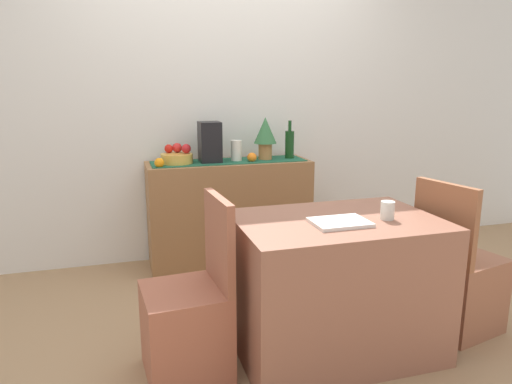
# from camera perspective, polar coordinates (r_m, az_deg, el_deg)

# --- Properties ---
(ground_plane) EXTENTS (6.40, 6.40, 0.02)m
(ground_plane) POSITION_cam_1_polar(r_m,az_deg,el_deg) (3.11, 1.26, -14.49)
(ground_plane) COLOR #A17E59
(ground_plane) RESTS_ON ground
(room_wall_rear) EXTENTS (6.40, 0.06, 2.70)m
(room_wall_rear) POSITION_cam_1_polar(r_m,az_deg,el_deg) (3.90, -4.04, 11.88)
(room_wall_rear) COLOR silver
(room_wall_rear) RESTS_ON ground
(sideboard_console) EXTENTS (1.27, 0.42, 0.83)m
(sideboard_console) POSITION_cam_1_polar(r_m,az_deg,el_deg) (3.78, -3.23, -2.52)
(sideboard_console) COLOR #94663E
(sideboard_console) RESTS_ON ground
(table_runner) EXTENTS (1.20, 0.32, 0.01)m
(table_runner) POSITION_cam_1_polar(r_m,az_deg,el_deg) (3.69, -3.31, 3.75)
(table_runner) COLOR #1D583D
(table_runner) RESTS_ON sideboard_console
(fruit_bowl) EXTENTS (0.24, 0.24, 0.07)m
(fruit_bowl) POSITION_cam_1_polar(r_m,az_deg,el_deg) (3.61, -9.58, 4.03)
(fruit_bowl) COLOR gold
(fruit_bowl) RESTS_ON table_runner
(apple_right) EXTENTS (0.07, 0.07, 0.07)m
(apple_right) POSITION_cam_1_polar(r_m,az_deg,el_deg) (3.66, -10.53, 5.19)
(apple_right) COLOR red
(apple_right) RESTS_ON fruit_bowl
(apple_left) EXTENTS (0.07, 0.07, 0.07)m
(apple_left) POSITION_cam_1_polar(r_m,az_deg,el_deg) (3.67, -9.53, 5.32)
(apple_left) COLOR red
(apple_left) RESTS_ON fruit_bowl
(apple_front) EXTENTS (0.07, 0.07, 0.07)m
(apple_front) POSITION_cam_1_polar(r_m,az_deg,el_deg) (3.61, -8.45, 5.22)
(apple_front) COLOR red
(apple_front) RESTS_ON fruit_bowl
(wine_bottle) EXTENTS (0.07, 0.07, 0.31)m
(wine_bottle) POSITION_cam_1_polar(r_m,az_deg,el_deg) (3.82, 4.09, 5.82)
(wine_bottle) COLOR #143C17
(wine_bottle) RESTS_ON sideboard_console
(coffee_maker) EXTENTS (0.16, 0.18, 0.31)m
(coffee_maker) POSITION_cam_1_polar(r_m,az_deg,el_deg) (3.64, -5.62, 6.02)
(coffee_maker) COLOR black
(coffee_maker) RESTS_ON sideboard_console
(ceramic_vase) EXTENTS (0.09, 0.09, 0.16)m
(ceramic_vase) POSITION_cam_1_polar(r_m,az_deg,el_deg) (3.69, -2.41, 5.01)
(ceramic_vase) COLOR silver
(ceramic_vase) RESTS_ON sideboard_console
(potted_plant) EXTENTS (0.18, 0.18, 0.34)m
(potted_plant) POSITION_cam_1_polar(r_m,az_deg,el_deg) (3.74, 1.13, 7.00)
(potted_plant) COLOR #AE7742
(potted_plant) RESTS_ON sideboard_console
(orange_loose_far) EXTENTS (0.07, 0.07, 0.07)m
(orange_loose_far) POSITION_cam_1_polar(r_m,az_deg,el_deg) (3.48, -11.63, 3.49)
(orange_loose_far) COLOR orange
(orange_loose_far) RESTS_ON sideboard_console
(orange_loose_end) EXTENTS (0.07, 0.07, 0.07)m
(orange_loose_end) POSITION_cam_1_polar(r_m,az_deg,el_deg) (3.65, -0.50, 4.22)
(orange_loose_end) COLOR orange
(orange_loose_end) RESTS_ON sideboard_console
(dining_table) EXTENTS (1.05, 0.72, 0.74)m
(dining_table) POSITION_cam_1_polar(r_m,az_deg,el_deg) (2.61, 9.53, -11.05)
(dining_table) COLOR #935C47
(dining_table) RESTS_ON ground
(open_book) EXTENTS (0.28, 0.21, 0.02)m
(open_book) POSITION_cam_1_polar(r_m,az_deg,el_deg) (2.39, 10.13, -3.64)
(open_book) COLOR white
(open_book) RESTS_ON dining_table
(coffee_cup) EXTENTS (0.07, 0.07, 0.09)m
(coffee_cup) POSITION_cam_1_polar(r_m,az_deg,el_deg) (2.51, 15.65, -2.16)
(coffee_cup) COLOR silver
(coffee_cup) RESTS_ON dining_table
(chair_near_window) EXTENTS (0.43, 0.43, 0.90)m
(chair_near_window) POSITION_cam_1_polar(r_m,az_deg,el_deg) (2.44, -8.14, -15.47)
(chair_near_window) COLOR #A35A42
(chair_near_window) RESTS_ON ground
(chair_by_corner) EXTENTS (0.48, 0.48, 0.90)m
(chair_by_corner) POSITION_cam_1_polar(r_m,az_deg,el_deg) (3.05, 23.16, -10.40)
(chair_by_corner) COLOR #965C42
(chair_by_corner) RESTS_ON ground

